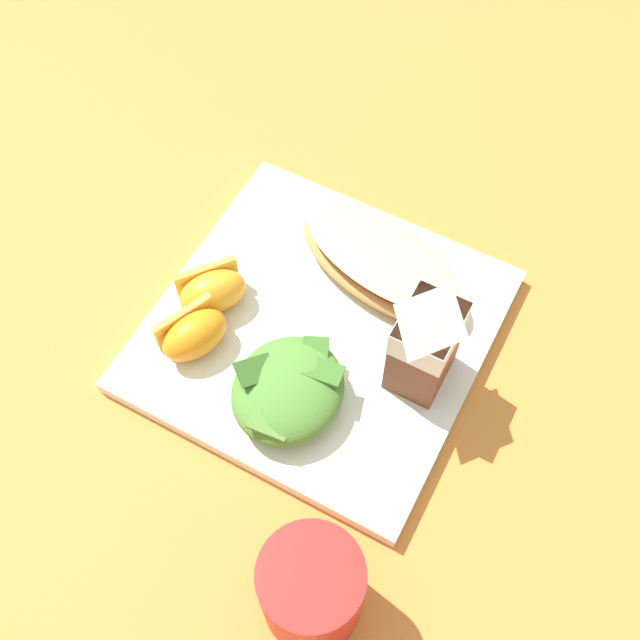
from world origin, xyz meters
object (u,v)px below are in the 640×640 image
at_px(white_plate, 320,330).
at_px(orange_wedge_middle, 194,334).
at_px(milk_carton, 426,341).
at_px(drinking_red_cup, 312,590).
at_px(cheesy_pizza_bread, 381,262).
at_px(green_salad_pile, 288,390).
at_px(orange_wedge_front, 212,291).

height_order(white_plate, orange_wedge_middle, orange_wedge_middle).
xyz_separation_m(milk_carton, drinking_red_cup, (0.20, 0.01, -0.03)).
xyz_separation_m(cheesy_pizza_bread, green_salad_pile, (0.15, -0.01, 0.00)).
xyz_separation_m(orange_wedge_front, orange_wedge_middle, (0.04, 0.01, 0.00)).
bearing_deg(orange_wedge_front, drinking_red_cup, 47.49).
bearing_deg(cheesy_pizza_bread, orange_wedge_middle, -37.03).
distance_m(orange_wedge_front, drinking_red_cup, 0.27).
distance_m(orange_wedge_front, orange_wedge_middle, 0.04).
bearing_deg(green_salad_pile, milk_carton, 130.87).
bearing_deg(milk_carton, drinking_red_cup, 2.32).
bearing_deg(white_plate, orange_wedge_front, -75.90).
distance_m(white_plate, drinking_red_cup, 0.23).
bearing_deg(milk_carton, orange_wedge_front, -83.55).
bearing_deg(orange_wedge_front, milk_carton, 96.45).
bearing_deg(cheesy_pizza_bread, drinking_red_cup, 16.34).
bearing_deg(cheesy_pizza_bread, green_salad_pile, -4.09).
xyz_separation_m(milk_carton, orange_wedge_front, (0.02, -0.19, -0.04)).
relative_size(white_plate, cheesy_pizza_bread, 1.53).
relative_size(orange_wedge_middle, drinking_red_cup, 0.71).
bearing_deg(orange_wedge_middle, drinking_red_cup, 53.89).
distance_m(white_plate, cheesy_pizza_bread, 0.08).
bearing_deg(white_plate, cheesy_pizza_bread, 163.66).
relative_size(milk_carton, orange_wedge_front, 1.59).
xyz_separation_m(cheesy_pizza_bread, orange_wedge_middle, (0.14, -0.11, 0.00)).
relative_size(white_plate, drinking_red_cup, 2.88).
xyz_separation_m(white_plate, orange_wedge_middle, (0.07, -0.09, 0.03)).
relative_size(milk_carton, orange_wedge_middle, 1.58).
bearing_deg(drinking_red_cup, orange_wedge_front, -132.51).
xyz_separation_m(cheesy_pizza_bread, orange_wedge_front, (0.10, -0.12, 0.00)).
height_order(cheesy_pizza_bread, green_salad_pile, green_salad_pile).
relative_size(white_plate, green_salad_pile, 2.74).
distance_m(milk_carton, drinking_red_cup, 0.20).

